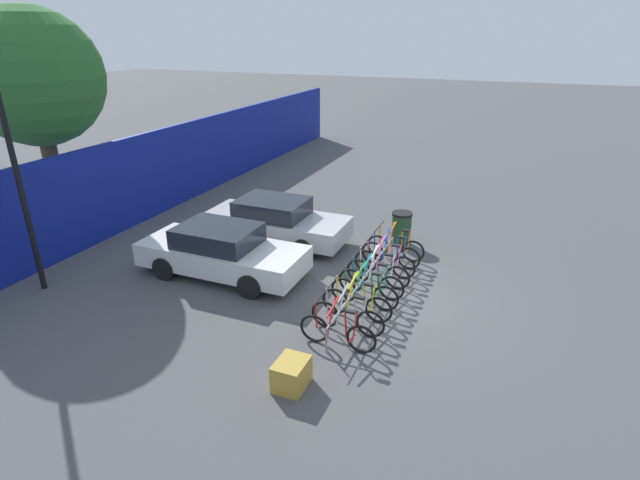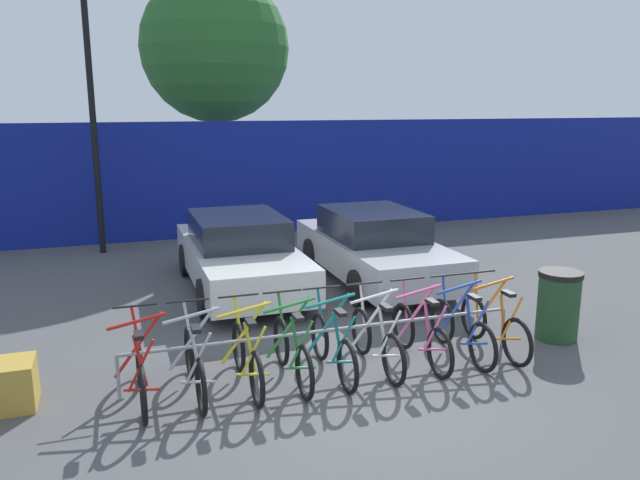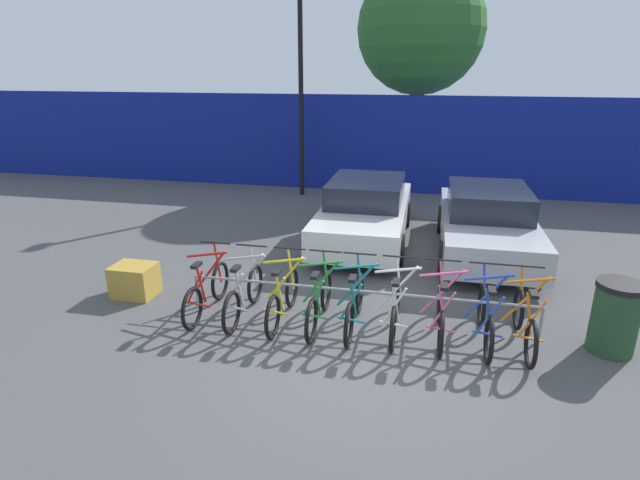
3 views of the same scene
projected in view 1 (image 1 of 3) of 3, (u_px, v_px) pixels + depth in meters
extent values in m
plane|color=#4C4C4F|center=(392.00, 297.00, 12.52)|extent=(120.00, 120.00, 0.00)
cube|color=navy|center=(93.00, 196.00, 15.29)|extent=(36.00, 0.16, 2.96)
cylinder|color=gray|center=(366.00, 275.00, 12.43)|extent=(5.27, 0.04, 0.04)
cylinder|color=gray|center=(326.00, 341.00, 10.29)|extent=(0.04, 0.04, 0.55)
cylinder|color=gray|center=(392.00, 246.00, 14.78)|extent=(0.04, 0.04, 0.55)
torus|color=black|center=(361.00, 339.00, 10.24)|extent=(0.06, 0.66, 0.66)
torus|color=black|center=(314.00, 328.00, 10.61)|extent=(0.06, 0.66, 0.66)
cylinder|color=red|center=(331.00, 319.00, 10.36)|extent=(0.60, 0.04, 0.76)
cylinder|color=red|center=(333.00, 307.00, 10.22)|extent=(0.68, 0.04, 0.16)
cylinder|color=red|center=(346.00, 325.00, 10.26)|extent=(0.14, 0.04, 0.63)
cylinder|color=red|center=(355.00, 326.00, 10.18)|extent=(0.32, 0.03, 0.58)
cylinder|color=red|center=(352.00, 338.00, 10.32)|extent=(0.40, 0.03, 0.08)
cylinder|color=red|center=(316.00, 315.00, 10.46)|extent=(0.12, 0.04, 0.69)
cylinder|color=black|center=(318.00, 300.00, 10.31)|extent=(0.52, 0.03, 0.03)
cube|color=black|center=(350.00, 312.00, 10.10)|extent=(0.10, 0.22, 0.05)
torus|color=black|center=(370.00, 324.00, 10.77)|extent=(0.06, 0.66, 0.66)
torus|color=black|center=(325.00, 314.00, 11.14)|extent=(0.06, 0.66, 0.66)
cylinder|color=#B7B7BC|center=(341.00, 305.00, 10.89)|extent=(0.60, 0.04, 0.76)
cylinder|color=#B7B7BC|center=(343.00, 293.00, 10.75)|extent=(0.68, 0.04, 0.16)
cylinder|color=#B7B7BC|center=(355.00, 310.00, 10.79)|extent=(0.14, 0.04, 0.63)
cylinder|color=#B7B7BC|center=(364.00, 311.00, 10.71)|extent=(0.32, 0.03, 0.58)
cylinder|color=#B7B7BC|center=(361.00, 323.00, 10.85)|extent=(0.40, 0.03, 0.08)
cylinder|color=#B7B7BC|center=(327.00, 301.00, 10.99)|extent=(0.12, 0.04, 0.69)
cylinder|color=black|center=(329.00, 287.00, 10.84)|extent=(0.52, 0.03, 0.03)
cube|color=black|center=(360.00, 297.00, 10.63)|extent=(0.10, 0.22, 0.05)
torus|color=black|center=(379.00, 310.00, 11.31)|extent=(0.06, 0.66, 0.66)
torus|color=black|center=(335.00, 301.00, 11.68)|extent=(0.06, 0.66, 0.66)
cylinder|color=yellow|center=(351.00, 292.00, 11.43)|extent=(0.60, 0.04, 0.76)
cylinder|color=yellow|center=(353.00, 280.00, 11.29)|extent=(0.68, 0.04, 0.16)
cylinder|color=yellow|center=(364.00, 297.00, 11.33)|extent=(0.14, 0.04, 0.63)
cylinder|color=yellow|center=(373.00, 298.00, 11.25)|extent=(0.32, 0.03, 0.58)
cylinder|color=yellow|center=(370.00, 309.00, 11.39)|extent=(0.40, 0.03, 0.08)
cylinder|color=yellow|center=(337.00, 288.00, 11.53)|extent=(0.12, 0.04, 0.69)
cylinder|color=black|center=(339.00, 275.00, 11.38)|extent=(0.52, 0.03, 0.03)
cube|color=black|center=(369.00, 285.00, 11.17)|extent=(0.10, 0.22, 0.05)
torus|color=black|center=(385.00, 298.00, 11.80)|extent=(0.06, 0.66, 0.66)
torus|color=black|center=(344.00, 290.00, 12.17)|extent=(0.06, 0.66, 0.66)
cylinder|color=#288438|center=(358.00, 281.00, 11.92)|extent=(0.60, 0.04, 0.76)
cylinder|color=#288438|center=(361.00, 270.00, 11.78)|extent=(0.68, 0.04, 0.16)
cylinder|color=#288438|center=(372.00, 286.00, 11.82)|extent=(0.14, 0.04, 0.63)
cylinder|color=#288438|center=(380.00, 287.00, 11.74)|extent=(0.32, 0.03, 0.58)
cylinder|color=#288438|center=(377.00, 298.00, 11.88)|extent=(0.40, 0.03, 0.08)
cylinder|color=#288438|center=(346.00, 278.00, 12.02)|extent=(0.12, 0.04, 0.69)
cylinder|color=black|center=(348.00, 265.00, 11.86)|extent=(0.52, 0.03, 0.03)
cube|color=black|center=(376.00, 274.00, 11.66)|extent=(0.10, 0.22, 0.05)
torus|color=black|center=(391.00, 288.00, 12.26)|extent=(0.06, 0.66, 0.66)
torus|color=black|center=(351.00, 281.00, 12.63)|extent=(0.06, 0.66, 0.66)
cylinder|color=#197A7F|center=(365.00, 272.00, 12.38)|extent=(0.60, 0.04, 0.76)
cylinder|color=#197A7F|center=(368.00, 261.00, 12.24)|extent=(0.68, 0.04, 0.16)
cylinder|color=#197A7F|center=(378.00, 276.00, 12.28)|extent=(0.14, 0.04, 0.63)
cylinder|color=#197A7F|center=(386.00, 277.00, 12.20)|extent=(0.32, 0.03, 0.58)
cylinder|color=#197A7F|center=(383.00, 288.00, 12.34)|extent=(0.40, 0.03, 0.08)
cylinder|color=#197A7F|center=(353.00, 269.00, 12.48)|extent=(0.12, 0.04, 0.69)
cylinder|color=black|center=(355.00, 256.00, 12.32)|extent=(0.52, 0.03, 0.03)
cube|color=black|center=(383.00, 265.00, 12.12)|extent=(0.10, 0.22, 0.05)
torus|color=black|center=(398.00, 278.00, 12.78)|extent=(0.06, 0.66, 0.66)
torus|color=black|center=(359.00, 271.00, 13.15)|extent=(0.06, 0.66, 0.66)
cylinder|color=silver|center=(373.00, 262.00, 12.90)|extent=(0.60, 0.04, 0.76)
cylinder|color=silver|center=(375.00, 251.00, 12.76)|extent=(0.68, 0.04, 0.16)
cylinder|color=silver|center=(385.00, 266.00, 12.80)|extent=(0.14, 0.04, 0.63)
cylinder|color=silver|center=(393.00, 267.00, 12.72)|extent=(0.32, 0.03, 0.58)
cylinder|color=silver|center=(390.00, 277.00, 12.86)|extent=(0.40, 0.03, 0.08)
cylinder|color=silver|center=(361.00, 259.00, 13.00)|extent=(0.12, 0.04, 0.69)
cylinder|color=black|center=(363.00, 247.00, 12.84)|extent=(0.52, 0.03, 0.03)
cube|color=black|center=(389.00, 255.00, 12.64)|extent=(0.10, 0.22, 0.05)
torus|color=black|center=(404.00, 267.00, 13.33)|extent=(0.06, 0.66, 0.66)
torus|color=black|center=(366.00, 261.00, 13.70)|extent=(0.06, 0.66, 0.66)
cylinder|color=#E55993|center=(380.00, 253.00, 13.44)|extent=(0.60, 0.04, 0.76)
cylinder|color=#E55993|center=(382.00, 242.00, 13.30)|extent=(0.68, 0.04, 0.16)
cylinder|color=#E55993|center=(391.00, 257.00, 13.35)|extent=(0.14, 0.04, 0.63)
cylinder|color=#E55993|center=(399.00, 257.00, 13.27)|extent=(0.32, 0.03, 0.58)
cylinder|color=#E55993|center=(396.00, 267.00, 13.41)|extent=(0.40, 0.03, 0.08)
cylinder|color=#E55993|center=(368.00, 250.00, 13.55)|extent=(0.12, 0.04, 0.69)
cylinder|color=black|center=(370.00, 238.00, 13.39)|extent=(0.52, 0.03, 0.03)
cube|color=black|center=(396.00, 246.00, 13.18)|extent=(0.10, 0.22, 0.05)
torus|color=black|center=(409.00, 258.00, 13.86)|extent=(0.06, 0.66, 0.66)
torus|color=black|center=(373.00, 252.00, 14.23)|extent=(0.06, 0.66, 0.66)
cylinder|color=#284CB7|center=(386.00, 244.00, 13.97)|extent=(0.60, 0.04, 0.76)
cylinder|color=#284CB7|center=(388.00, 234.00, 13.83)|extent=(0.68, 0.04, 0.16)
cylinder|color=#284CB7|center=(397.00, 248.00, 13.88)|extent=(0.14, 0.04, 0.63)
cylinder|color=#284CB7|center=(404.00, 248.00, 13.80)|extent=(0.32, 0.03, 0.58)
cylinder|color=#284CB7|center=(402.00, 258.00, 13.94)|extent=(0.40, 0.03, 0.08)
cylinder|color=#284CB7|center=(375.00, 242.00, 14.08)|extent=(0.12, 0.04, 0.69)
cylinder|color=black|center=(377.00, 230.00, 13.92)|extent=(0.52, 0.03, 0.03)
cube|color=black|center=(401.00, 237.00, 13.71)|extent=(0.10, 0.22, 0.05)
torus|color=black|center=(413.00, 251.00, 14.30)|extent=(0.06, 0.66, 0.66)
torus|color=black|center=(378.00, 246.00, 14.67)|extent=(0.06, 0.66, 0.66)
cylinder|color=orange|center=(391.00, 237.00, 14.42)|extent=(0.60, 0.04, 0.76)
cylinder|color=orange|center=(393.00, 228.00, 14.28)|extent=(0.68, 0.04, 0.16)
cylinder|color=orange|center=(402.00, 241.00, 14.32)|extent=(0.14, 0.04, 0.63)
cylinder|color=orange|center=(409.00, 241.00, 14.24)|extent=(0.32, 0.03, 0.58)
cylinder|color=orange|center=(406.00, 251.00, 14.38)|extent=(0.40, 0.03, 0.08)
cylinder|color=orange|center=(380.00, 235.00, 14.52)|extent=(0.12, 0.04, 0.69)
cylinder|color=black|center=(382.00, 224.00, 14.37)|extent=(0.52, 0.03, 0.03)
cube|color=black|center=(406.00, 231.00, 14.16)|extent=(0.10, 0.22, 0.05)
cube|color=silver|center=(223.00, 256.00, 13.47)|extent=(1.80, 4.53, 0.62)
cube|color=#1E232D|center=(218.00, 235.00, 13.29)|extent=(1.58, 2.08, 0.52)
cylinder|color=black|center=(164.00, 268.00, 13.30)|extent=(0.20, 0.64, 0.64)
cylinder|color=black|center=(202.00, 245.00, 14.75)|extent=(0.20, 0.64, 0.64)
cylinder|color=black|center=(250.00, 286.00, 12.37)|extent=(0.20, 0.64, 0.64)
cylinder|color=black|center=(281.00, 259.00, 13.83)|extent=(0.20, 0.64, 0.64)
cube|color=#B7B7BC|center=(276.00, 225.00, 15.56)|extent=(1.80, 4.48, 0.62)
cube|color=#1E232D|center=(272.00, 207.00, 15.38)|extent=(1.58, 2.06, 0.52)
cylinder|color=black|center=(226.00, 236.00, 15.39)|extent=(0.20, 0.64, 0.64)
cylinder|color=black|center=(254.00, 218.00, 16.84)|extent=(0.20, 0.64, 0.64)
cylinder|color=black|center=(303.00, 249.00, 14.47)|extent=(0.20, 0.64, 0.64)
cylinder|color=black|center=(325.00, 229.00, 15.93)|extent=(0.20, 0.64, 0.64)
cylinder|color=black|center=(19.00, 184.00, 11.88)|extent=(0.14, 0.14, 5.62)
cylinder|color=#234728|center=(401.00, 229.00, 15.47)|extent=(0.60, 0.60, 0.95)
cylinder|color=black|center=(402.00, 214.00, 15.27)|extent=(0.63, 0.63, 0.08)
cube|color=#B28C33|center=(291.00, 374.00, 9.30)|extent=(0.70, 0.56, 0.55)
cylinder|color=brown|center=(56.00, 181.00, 16.06)|extent=(0.49, 0.49, 3.37)
sphere|color=#286028|center=(34.00, 77.00, 14.81)|extent=(4.06, 4.06, 4.06)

